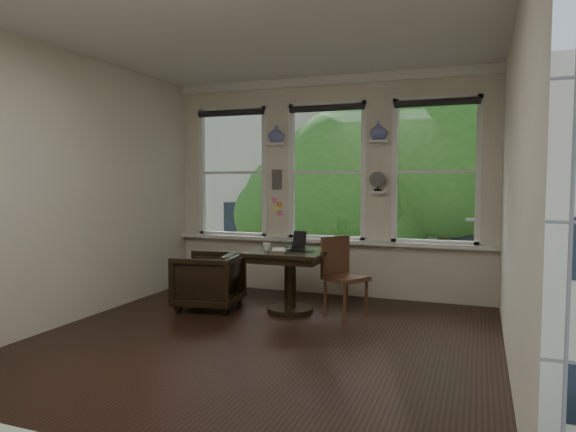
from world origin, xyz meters
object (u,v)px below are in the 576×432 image
at_px(table, 290,281).
at_px(side_chair_right, 346,277).
at_px(armchair_left, 208,281).
at_px(mug, 267,247).
at_px(laptop, 300,251).

bearing_deg(table, side_chair_right, 3.90).
height_order(armchair_left, mug, mug).
xyz_separation_m(table, laptop, (0.15, -0.07, 0.39)).
height_order(armchair_left, laptop, laptop).
distance_m(table, laptop, 0.42).
distance_m(table, mug, 0.51).
height_order(table, armchair_left, table).
relative_size(armchair_left, mug, 7.89).
height_order(table, side_chair_right, side_chair_right).
bearing_deg(mug, armchair_left, -173.96).
height_order(side_chair_right, mug, side_chair_right).
bearing_deg(mug, table, 23.26).
bearing_deg(laptop, side_chair_right, 11.42).
relative_size(armchair_left, side_chair_right, 0.83).
relative_size(table, mug, 9.34).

